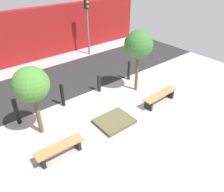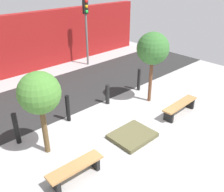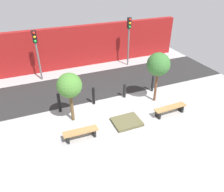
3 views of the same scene
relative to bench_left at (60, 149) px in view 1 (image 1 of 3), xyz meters
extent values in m
plane|color=#9D9D9D|center=(2.46, 0.43, -0.31)|extent=(18.00, 18.00, 0.00)
cube|color=#262626|center=(2.46, 4.71, -0.30)|extent=(18.00, 3.84, 0.01)
cube|color=maroon|center=(2.46, 8.31, 1.24)|extent=(16.20, 0.50, 3.09)
cube|color=black|center=(-0.62, 0.02, -0.12)|extent=(0.11, 0.42, 0.37)
cube|color=black|center=(0.62, -0.02, -0.12)|extent=(0.11, 0.42, 0.37)
cube|color=#9E7242|center=(0.00, 0.00, 0.09)|extent=(1.62, 0.46, 0.06)
cube|color=black|center=(4.18, -0.02, -0.10)|extent=(0.11, 0.39, 0.41)
cube|color=black|center=(5.66, 0.02, -0.10)|extent=(0.11, 0.39, 0.41)
cube|color=#9E7242|center=(4.92, 0.00, 0.13)|extent=(1.85, 0.44, 0.06)
cube|color=brown|center=(2.46, 0.20, -0.24)|extent=(1.40, 1.16, 0.14)
cylinder|color=brown|center=(0.00, 1.51, 0.55)|extent=(0.16, 0.16, 1.70)
sphere|color=#457B30|center=(0.00, 1.51, 1.73)|extent=(1.21, 1.21, 1.21)
cylinder|color=brown|center=(4.92, 1.51, 0.67)|extent=(0.14, 0.14, 1.96)
sphere|color=#34692E|center=(4.92, 1.51, 2.00)|extent=(1.28, 1.28, 1.28)
cylinder|color=black|center=(-0.47, 2.54, 0.24)|extent=(0.16, 0.16, 1.09)
cylinder|color=black|center=(1.48, 2.54, 0.22)|extent=(0.15, 0.15, 1.04)
cylinder|color=black|center=(3.44, 2.54, 0.12)|extent=(0.17, 0.17, 0.86)
cylinder|color=black|center=(5.39, 2.54, 0.22)|extent=(0.14, 0.14, 1.05)
cylinder|color=slate|center=(5.81, 6.93, 1.53)|extent=(0.12, 0.12, 3.68)
cube|color=black|center=(5.81, 6.93, 2.98)|extent=(0.28, 0.16, 0.78)
sphere|color=orange|center=(5.81, 6.83, 2.98)|extent=(0.17, 0.17, 0.17)
sphere|color=green|center=(5.81, 6.83, 2.72)|extent=(0.17, 0.17, 0.17)
camera|label=1|loc=(-1.86, -4.99, 5.25)|focal=35.00mm
camera|label=2|loc=(-2.71, -4.37, 4.79)|focal=40.00mm
camera|label=3|loc=(-1.63, -7.67, 6.66)|focal=35.00mm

